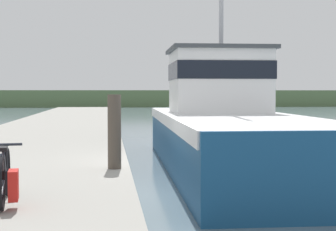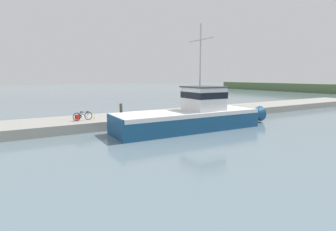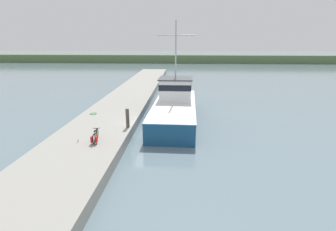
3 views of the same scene
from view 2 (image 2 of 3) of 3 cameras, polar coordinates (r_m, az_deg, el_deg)
ground_plane at (r=22.31m, az=-6.00°, el=-3.25°), size 320.00×320.00×0.00m
dock_pier at (r=25.75m, az=-9.65°, el=-0.87°), size 5.29×80.00×0.78m
fishing_boat_main at (r=22.65m, az=5.75°, el=0.15°), size 4.05×15.33×8.86m
bicycle_touring at (r=23.65m, az=-18.41°, el=-0.19°), size 0.55×1.70×0.77m
mooring_post at (r=23.04m, az=-10.16°, el=0.83°), size 0.26×0.26×1.45m
hose_coil at (r=28.00m, az=-6.23°, el=0.79°), size 0.61×0.61×0.05m
water_bottle_by_bike at (r=24.79m, az=-19.00°, el=-0.43°), size 0.07×0.07×0.20m
water_bottle_on_curb at (r=24.23m, az=-15.78°, el=-0.43°), size 0.06×0.06×0.24m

